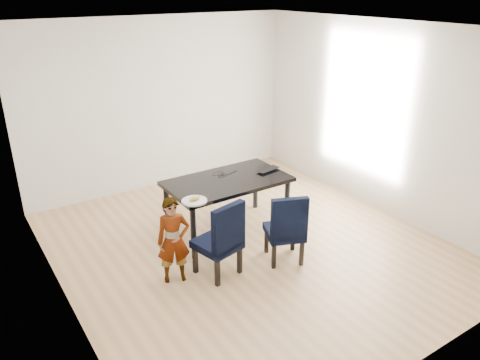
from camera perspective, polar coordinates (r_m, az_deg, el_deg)
floor at (r=6.11m, az=1.05°, el=-8.02°), size 4.50×5.00×0.01m
ceiling at (r=5.25m, az=1.27°, el=18.22°), size 4.50×5.00×0.01m
wall_back at (r=7.65m, az=-9.70°, el=9.11°), size 4.50×0.01×2.70m
wall_front at (r=3.91m, az=22.54°, el=-6.15°), size 4.50×0.01×2.70m
wall_left at (r=4.72m, az=-22.04°, el=-1.09°), size 0.01×5.00×2.70m
wall_right at (r=7.01m, az=16.64°, el=7.22°), size 0.01×5.00×2.70m
dining_table at (r=6.29m, az=-1.51°, el=-3.09°), size 1.60×0.90×0.75m
chair_left at (r=5.35m, az=-2.83°, el=-7.04°), size 0.54×0.55×0.93m
chair_right at (r=5.64m, az=5.44°, el=-5.62°), size 0.57×0.58×0.90m
child at (r=5.26m, az=-8.11°, el=-7.31°), size 0.43×0.35×1.01m
plate at (r=5.55m, az=-5.58°, el=-2.55°), size 0.40×0.40×0.02m
sandwich at (r=5.52m, az=-5.58°, el=-2.26°), size 0.15×0.09×0.06m
laptop at (r=6.47m, az=3.12°, el=1.38°), size 0.37×0.27×0.03m
cable_tangle at (r=6.25m, az=-2.13°, el=0.51°), size 0.16×0.16×0.01m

